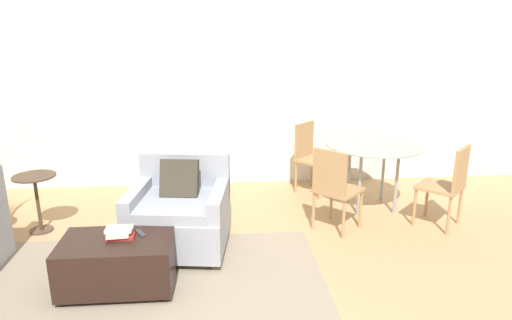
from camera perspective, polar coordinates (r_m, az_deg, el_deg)
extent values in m
cube|color=white|center=(6.03, -4.66, 9.65)|extent=(12.00, 0.06, 2.75)
cube|color=gray|center=(4.07, -13.36, -14.83)|extent=(2.99, 1.78, 0.00)
cube|color=brown|center=(3.75, -14.21, -17.81)|extent=(2.93, 0.06, 0.00)
cube|color=brown|center=(3.96, -13.62, -15.75)|extent=(2.93, 0.06, 0.00)
cube|color=brown|center=(4.18, -13.11, -13.90)|extent=(2.93, 0.06, 0.00)
cube|color=brown|center=(4.40, -12.65, -12.23)|extent=(2.93, 0.06, 0.00)
cube|color=brown|center=(4.62, -12.25, -10.72)|extent=(2.93, 0.06, 0.00)
cube|color=#999EA8|center=(4.48, -9.58, -8.09)|extent=(1.01, 0.99, 0.36)
cube|color=#999EA8|center=(4.36, -9.82, -5.51)|extent=(0.76, 0.84, 0.10)
cube|color=#999EA8|center=(4.68, -8.84, -1.71)|extent=(0.91, 0.24, 0.44)
cube|color=#999EA8|center=(4.47, -14.66, -4.56)|extent=(0.23, 0.82, 0.20)
cube|color=#999EA8|center=(4.31, -4.66, -4.88)|extent=(0.23, 0.82, 0.20)
cylinder|color=brown|center=(4.36, -15.33, -12.33)|extent=(0.05, 0.05, 0.06)
cylinder|color=brown|center=(4.20, -5.42, -12.96)|extent=(0.05, 0.05, 0.06)
cylinder|color=brown|center=(4.97, -12.81, -8.40)|extent=(0.05, 0.05, 0.06)
cylinder|color=brown|center=(4.83, -4.21, -8.77)|extent=(0.05, 0.05, 0.06)
cube|color=#383328|center=(4.42, -9.55, -2.26)|extent=(0.38, 0.25, 0.37)
cube|color=black|center=(3.98, -16.89, -12.07)|extent=(0.90, 0.57, 0.39)
cylinder|color=black|center=(3.99, -23.15, -16.18)|extent=(0.04, 0.04, 0.04)
cylinder|color=black|center=(3.82, -11.23, -16.63)|extent=(0.04, 0.04, 0.04)
cylinder|color=black|center=(4.38, -21.28, -12.94)|extent=(0.04, 0.04, 0.04)
cylinder|color=black|center=(4.22, -10.56, -13.16)|extent=(0.04, 0.04, 0.04)
cube|color=#B72D28|center=(3.91, -16.60, -9.14)|extent=(0.23, 0.13, 0.03)
cube|color=beige|center=(3.90, -16.84, -8.76)|extent=(0.19, 0.17, 0.03)
cube|color=beige|center=(3.90, -16.73, -8.26)|extent=(0.22, 0.13, 0.03)
cube|color=#333338|center=(3.95, -14.25, -8.82)|extent=(0.11, 0.15, 0.01)
cylinder|color=#4C3828|center=(5.18, -26.01, -1.84)|extent=(0.43, 0.43, 0.02)
cylinder|color=#4C3828|center=(5.27, -25.61, -4.93)|extent=(0.04, 0.04, 0.58)
cylinder|color=#4C3828|center=(5.38, -25.21, -7.91)|extent=(0.23, 0.23, 0.02)
cylinder|color=#8C9E99|center=(5.42, 14.57, 1.79)|extent=(1.10, 1.10, 0.01)
cylinder|color=#99999E|center=(5.27, 12.83, -2.87)|extent=(0.04, 0.04, 0.76)
cylinder|color=#99999E|center=(5.41, 17.15, -2.69)|extent=(0.04, 0.04, 0.76)
cylinder|color=#99999E|center=(5.66, 11.55, -1.45)|extent=(0.04, 0.04, 0.76)
cylinder|color=#99999E|center=(5.79, 15.62, -1.32)|extent=(0.04, 0.04, 0.76)
cube|color=tan|center=(4.85, 10.24, -3.70)|extent=(0.59, 0.59, 0.03)
cube|color=tan|center=(4.62, 9.20, -1.54)|extent=(0.29, 0.29, 0.45)
cylinder|color=tan|center=(5.01, 12.94, -5.99)|extent=(0.03, 0.03, 0.42)
cylinder|color=tan|center=(5.16, 9.39, -5.07)|extent=(0.03, 0.03, 0.42)
cylinder|color=tan|center=(4.71, 10.89, -7.33)|extent=(0.03, 0.03, 0.42)
cylinder|color=tan|center=(4.88, 7.19, -6.29)|extent=(0.03, 0.03, 0.42)
cube|color=tan|center=(5.24, 21.98, -3.13)|extent=(0.59, 0.59, 0.03)
cube|color=tan|center=(5.12, 24.26, -1.02)|extent=(0.29, 0.29, 0.45)
cylinder|color=tan|center=(5.53, 20.58, -4.46)|extent=(0.03, 0.03, 0.42)
cylinder|color=tan|center=(5.21, 19.20, -5.60)|extent=(0.03, 0.03, 0.42)
cylinder|color=tan|center=(5.44, 24.14, -5.24)|extent=(0.03, 0.03, 0.42)
cylinder|color=tan|center=(5.11, 22.96, -6.45)|extent=(0.03, 0.03, 0.42)
cube|color=tan|center=(5.87, 7.51, -0.01)|extent=(0.59, 0.59, 0.03)
cube|color=tan|center=(5.91, 6.05, 2.56)|extent=(0.29, 0.29, 0.45)
cylinder|color=tan|center=(5.70, 7.96, -2.90)|extent=(0.03, 0.03, 0.42)
cylinder|color=tan|center=(6.00, 9.81, -2.01)|extent=(0.03, 0.03, 0.42)
cylinder|color=tan|center=(5.89, 5.01, -2.17)|extent=(0.03, 0.03, 0.42)
cylinder|color=tan|center=(6.18, 6.94, -1.34)|extent=(0.03, 0.03, 0.42)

